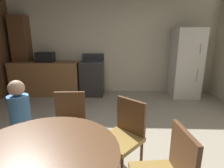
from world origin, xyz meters
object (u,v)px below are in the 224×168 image
Objects in this scene: oven_range at (92,78)px; microwave at (45,57)px; refrigerator at (186,64)px; person_child at (22,124)px; chair_north at (69,123)px; chair_northeast at (124,133)px.

microwave is (-1.25, -0.00, 0.56)m from oven_range.
person_child is (-2.84, -2.82, -0.30)m from refrigerator.
microwave reaches higher than chair_north.
oven_range is at bearing 177.82° from chair_north.
refrigerator is 3.54m from chair_north.
refrigerator is 4.01m from person_child.
person_child reaches higher than chair_northeast.
microwave is at bearing -157.46° from chair_north.
chair_northeast is at bearing -120.60° from refrigerator.
chair_north is at bearing -132.02° from refrigerator.
chair_northeast is (0.77, -2.89, 0.03)m from oven_range.
refrigerator reaches higher than chair_northeast.
oven_range is 1.26× the size of chair_northeast.
person_child is at bearing -50.04° from chair_northeast.
microwave is at bearing -103.96° from chair_northeast.
chair_north is at bearing -87.98° from oven_range.
person_child is (-0.48, -0.20, 0.08)m from chair_north.
chair_north is (-2.36, -2.61, -0.38)m from refrigerator.
oven_range is at bearing -123.99° from chair_northeast.
refrigerator is at bearing 97.30° from person_child.
oven_range is 2.90m from person_child.
refrigerator is 2.02× the size of chair_northeast.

